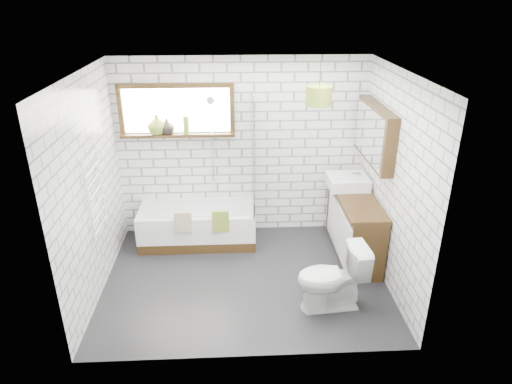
{
  "coord_description": "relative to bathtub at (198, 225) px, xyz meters",
  "views": [
    {
      "loc": [
        -0.11,
        -4.7,
        3.28
      ],
      "look_at": [
        0.15,
        0.25,
        1.06
      ],
      "focal_mm": 32.0,
      "sensor_mm": 36.0,
      "label": 1
    }
  ],
  "objects": [
    {
      "name": "ceiling",
      "position": [
        0.63,
        -0.95,
        2.25
      ],
      "size": [
        3.4,
        2.6,
        0.01
      ],
      "primitive_type": "cube",
      "color": "white",
      "rests_on": "ground"
    },
    {
      "name": "vase_olive",
      "position": [
        -0.49,
        0.28,
        1.35
      ],
      "size": [
        0.29,
        0.29,
        0.26
      ],
      "primitive_type": "imported",
      "rotation": [
        0.0,
        0.0,
        -0.16
      ],
      "color": "olive",
      "rests_on": "window"
    },
    {
      "name": "vanity",
      "position": [
        2.1,
        -0.39,
        0.16
      ],
      "size": [
        0.47,
        1.46,
        0.84
      ],
      "primitive_type": "cube",
      "color": "black",
      "rests_on": "floor"
    },
    {
      "name": "vase_dark",
      "position": [
        -0.36,
        0.28,
        1.33
      ],
      "size": [
        0.23,
        0.23,
        0.21
      ],
      "primitive_type": "imported",
      "rotation": [
        0.0,
        0.0,
        0.14
      ],
      "color": "black",
      "rests_on": "window"
    },
    {
      "name": "wall_front",
      "position": [
        0.63,
        -2.26,
        0.99
      ],
      "size": [
        3.4,
        0.01,
        2.5
      ],
      "primitive_type": "cube",
      "color": "white",
      "rests_on": "ground"
    },
    {
      "name": "wall_right",
      "position": [
        2.34,
        -0.95,
        0.99
      ],
      "size": [
        0.01,
        2.6,
        2.5
      ],
      "primitive_type": "cube",
      "color": "white",
      "rests_on": "ground"
    },
    {
      "name": "floor",
      "position": [
        0.63,
        -0.95,
        -0.26
      ],
      "size": [
        3.4,
        2.6,
        0.01
      ],
      "primitive_type": "cube",
      "color": "black",
      "rests_on": "ground"
    },
    {
      "name": "wall_left",
      "position": [
        -1.07,
        -0.95,
        0.99
      ],
      "size": [
        0.01,
        2.6,
        2.5
      ],
      "primitive_type": "cube",
      "color": "white",
      "rests_on": "ground"
    },
    {
      "name": "towel_radiator",
      "position": [
        -1.03,
        -0.95,
        0.94
      ],
      "size": [
        0.06,
        0.52,
        1.0
      ],
      "primitive_type": "cube",
      "color": "white",
      "rests_on": "wall_left"
    },
    {
      "name": "wall_back",
      "position": [
        0.63,
        0.35,
        0.99
      ],
      "size": [
        3.4,
        0.01,
        2.5
      ],
      "primitive_type": "cube",
      "color": "white",
      "rests_on": "ground"
    },
    {
      "name": "towel_green",
      "position": [
        0.33,
        -0.35,
        0.24
      ],
      "size": [
        0.22,
        0.06,
        0.29
      ],
      "primitive_type": "cube",
      "color": "olive",
      "rests_on": "bathtub"
    },
    {
      "name": "toilet",
      "position": [
        1.56,
        -1.54,
        0.13
      ],
      "size": [
        0.5,
        0.79,
        0.77
      ],
      "primitive_type": "imported",
      "rotation": [
        0.0,
        0.0,
        -1.48
      ],
      "color": "white",
      "rests_on": "floor"
    },
    {
      "name": "shower_screen",
      "position": [
        0.77,
        0.0,
        1.01
      ],
      "size": [
        0.02,
        0.72,
        1.5
      ],
      "primitive_type": "cube",
      "color": "white",
      "rests_on": "bathtub"
    },
    {
      "name": "window",
      "position": [
        -0.22,
        0.31,
        1.54
      ],
      "size": [
        1.52,
        0.16,
        0.68
      ],
      "primitive_type": "cube",
      "color": "black",
      "rests_on": "wall_back"
    },
    {
      "name": "shower_riser",
      "position": [
        0.23,
        0.31,
        1.09
      ],
      "size": [
        0.02,
        0.02,
        1.3
      ],
      "primitive_type": "cylinder",
      "color": "silver",
      "rests_on": "wall_back"
    },
    {
      "name": "pendant",
      "position": [
        1.56,
        -0.24,
        1.84
      ],
      "size": [
        0.32,
        0.32,
        0.23
      ],
      "primitive_type": "cylinder",
      "color": "olive",
      "rests_on": "ceiling"
    },
    {
      "name": "tap",
      "position": [
        2.2,
        -0.1,
        0.7
      ],
      "size": [
        0.03,
        0.03,
        0.14
      ],
      "primitive_type": "cylinder",
      "rotation": [
        0.0,
        0.0,
        -0.35
      ],
      "color": "silver",
      "rests_on": "vanity"
    },
    {
      "name": "towel_beige",
      "position": [
        -0.15,
        -0.35,
        0.24
      ],
      "size": [
        0.22,
        0.06,
        0.29
      ],
      "primitive_type": "cube",
      "color": "#C2B387",
      "rests_on": "bathtub"
    },
    {
      "name": "mirror_cabinet",
      "position": [
        2.25,
        -0.35,
        1.39
      ],
      "size": [
        0.16,
        1.2,
        0.7
      ],
      "primitive_type": "cube",
      "color": "black",
      "rests_on": "wall_right"
    },
    {
      "name": "basin",
      "position": [
        2.04,
        -0.1,
        0.66
      ],
      "size": [
        0.52,
        0.46,
        0.15
      ],
      "primitive_type": "cube",
      "color": "white",
      "rests_on": "vanity"
    },
    {
      "name": "bathtub",
      "position": [
        0.0,
        0.0,
        0.0
      ],
      "size": [
        1.58,
        0.7,
        0.51
      ],
      "primitive_type": "cube",
      "color": "white",
      "rests_on": "floor"
    },
    {
      "name": "bottle",
      "position": [
        -0.1,
        0.28,
        1.34
      ],
      "size": [
        0.09,
        0.09,
        0.23
      ],
      "primitive_type": "cylinder",
      "rotation": [
        0.0,
        0.0,
        -0.33
      ],
      "color": "olive",
      "rests_on": "window"
    }
  ]
}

